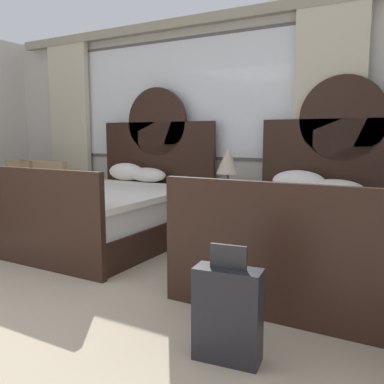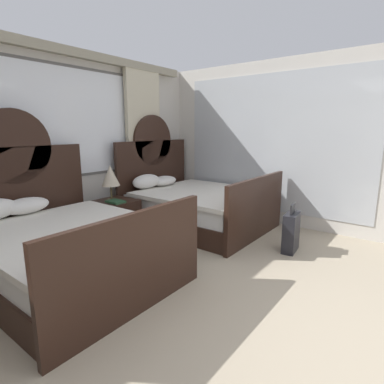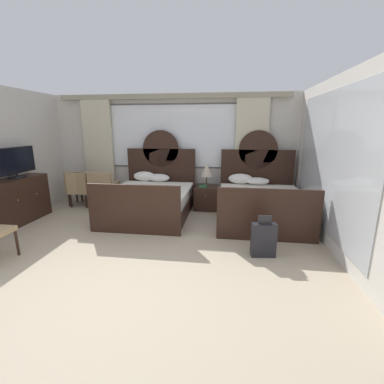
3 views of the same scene
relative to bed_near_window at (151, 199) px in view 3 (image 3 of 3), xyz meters
name	(u,v)px [view 3 (image 3 of 3)]	position (x,y,z in m)	size (l,w,h in m)	color
ground_plane	(105,293)	(0.27, -2.88, -0.36)	(24.00, 24.00, 0.00)	tan
wall_back_window	(173,147)	(0.27, 1.13, 1.06)	(6.07, 0.22, 2.70)	beige
wall_right_mirror	(338,164)	(3.34, -1.14, 0.99)	(0.08, 4.61, 2.70)	beige
bed_near_window	(151,199)	(0.00, 0.00, 0.00)	(1.71, 2.13, 1.84)	black
bed_near_mirror	(260,203)	(2.35, 0.00, 0.00)	(1.71, 2.13, 1.84)	black
nightstand_between_beds	(206,197)	(1.18, 0.63, -0.08)	(0.55, 0.58, 0.56)	black
table_lamp_on_nightstand	(207,170)	(1.17, 0.69, 0.56)	(0.27, 0.27, 0.53)	brown
book_on_nightstand	(203,186)	(1.11, 0.52, 0.21)	(0.18, 0.26, 0.03)	#285133
dresser_minibar	(8,204)	(-2.54, -1.08, 0.09)	(0.47, 1.86, 0.91)	black
tv_flatscreen	(15,162)	(-2.52, -0.76, 0.87)	(0.20, 1.03, 0.61)	black
armchair_by_window_left	(103,187)	(-1.35, 0.50, 0.11)	(0.58, 0.58, 0.86)	tan
armchair_by_window_centre	(82,187)	(-1.91, 0.50, 0.11)	(0.71, 0.71, 0.86)	tan
armchair_by_window_right	(81,187)	(-1.94, 0.50, 0.11)	(0.64, 0.64, 0.86)	tan
suitcase_on_floor	(263,240)	(2.23, -1.66, -0.10)	(0.38, 0.20, 0.65)	black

